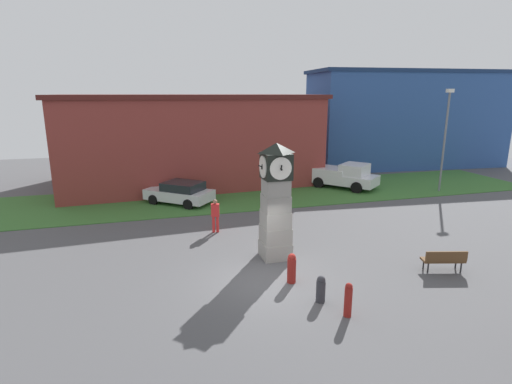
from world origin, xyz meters
TOP-DOWN VIEW (x-y plane):
  - ground_plane at (0.00, 0.00)m, footprint 68.00×68.00m
  - clock_tower at (1.03, 2.01)m, footprint 1.42×1.43m
  - bollard_near_tower at (1.73, -3.00)m, footprint 0.24×0.24m
  - bollard_mid_row at (1.29, -1.95)m, footprint 0.31×0.31m
  - bollard_far_row at (0.86, -0.39)m, footprint 0.32×0.32m
  - car_silver_hatch at (-2.02, 11.61)m, footprint 4.42×4.16m
  - pickup_truck at (9.83, 12.73)m, footprint 4.70×5.04m
  - bench at (6.84, -1.14)m, footprint 1.68×0.92m
  - pedestrian_near_bench at (-0.85, 5.75)m, footprint 0.44×0.31m
  - street_lamp_near_road at (15.84, 9.89)m, footprint 0.50×0.24m
  - warehouse_blue_far at (-0.61, 18.31)m, footprint 19.40×11.76m
  - storefront_low_left at (20.00, 20.06)m, footprint 18.78×8.07m
  - grass_verge_far at (2.83, 12.47)m, footprint 40.80×7.50m

SIDE VIEW (x-z plane):
  - ground_plane at x=0.00m, z-range 0.00..0.00m
  - grass_verge_far at x=2.83m, z-range 0.00..0.04m
  - bollard_mid_row at x=1.29m, z-range 0.00..0.93m
  - bench at x=6.84m, z-range 0.07..0.97m
  - bollard_near_tower at x=1.73m, z-range 0.01..1.12m
  - bollard_far_row at x=0.86m, z-range 0.01..1.13m
  - car_silver_hatch at x=-2.02m, z-range 0.03..1.43m
  - pickup_truck at x=9.83m, z-range 0.00..1.85m
  - pedestrian_near_bench at x=-0.85m, z-range 0.12..1.81m
  - clock_tower at x=1.03m, z-range -0.02..4.81m
  - warehouse_blue_far at x=-0.61m, z-range 0.01..6.66m
  - street_lamp_near_road at x=15.84m, z-range 0.51..7.54m
  - storefront_low_left at x=20.00m, z-range 0.01..8.80m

